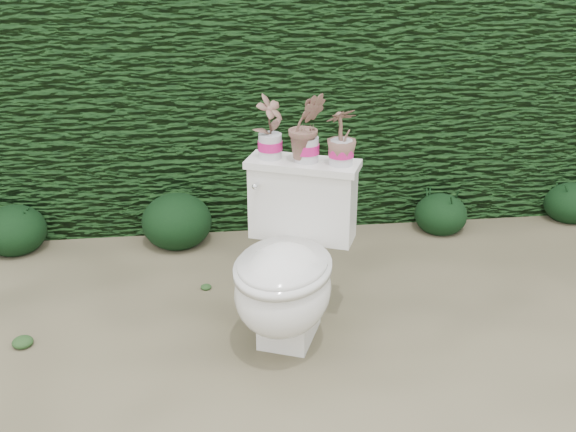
{
  "coord_description": "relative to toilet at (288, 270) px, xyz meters",
  "views": [
    {
      "loc": [
        -0.57,
        -2.84,
        1.85
      ],
      "look_at": [
        -0.23,
        0.06,
        0.55
      ],
      "focal_mm": 45.0,
      "sensor_mm": 36.0,
      "label": 1
    }
  ],
  "objects": [
    {
      "name": "hedge",
      "position": [
        0.24,
        1.68,
        0.44
      ],
      "size": [
        8.0,
        1.0,
        1.6
      ],
      "primitive_type": "cube",
      "color": "#193E14",
      "rests_on": "ground"
    },
    {
      "name": "liriope_clump_3",
      "position": [
        0.15,
        1.07,
        -0.23
      ],
      "size": [
        0.32,
        0.32,
        0.25
      ],
      "primitive_type": "ellipsoid",
      "color": "black",
      "rests_on": "ground"
    },
    {
      "name": "liriope_clump_5",
      "position": [
        1.9,
        1.14,
        -0.23
      ],
      "size": [
        0.32,
        0.32,
        0.26
      ],
      "primitive_type": "ellipsoid",
      "color": "black",
      "rests_on": "ground"
    },
    {
      "name": "ground",
      "position": [
        0.24,
        0.08,
        -0.36
      ],
      "size": [
        60.0,
        60.0,
        0.0
      ],
      "primitive_type": "plane",
      "color": "#7B7254",
      "rests_on": "ground"
    },
    {
      "name": "potted_plant_center",
      "position": [
        0.11,
        0.21,
        0.57
      ],
      "size": [
        0.17,
        0.14,
        0.3
      ],
      "primitive_type": "imported",
      "rotation": [
        0.0,
        0.0,
        0.05
      ],
      "color": "#2C631F",
      "rests_on": "toilet"
    },
    {
      "name": "liriope_clump_4",
      "position": [
        1.05,
        1.06,
        -0.23
      ],
      "size": [
        0.31,
        0.31,
        0.25
      ],
      "primitive_type": "ellipsoid",
      "color": "black",
      "rests_on": "ground"
    },
    {
      "name": "liriope_clump_1",
      "position": [
        -1.43,
        1.09,
        -0.21
      ],
      "size": [
        0.36,
        0.36,
        0.29
      ],
      "primitive_type": "ellipsoid",
      "color": "black",
      "rests_on": "ground"
    },
    {
      "name": "toilet",
      "position": [
        0.0,
        0.0,
        0.0
      ],
      "size": [
        0.68,
        0.8,
        0.78
      ],
      "rotation": [
        0.0,
        0.0,
        -0.4
      ],
      "color": "silver",
      "rests_on": "ground"
    },
    {
      "name": "liriope_clump_2",
      "position": [
        -0.52,
        1.07,
        -0.19
      ],
      "size": [
        0.4,
        0.4,
        0.32
      ],
      "primitive_type": "ellipsoid",
      "color": "black",
      "rests_on": "ground"
    },
    {
      "name": "potted_plant_left",
      "position": [
        -0.05,
        0.28,
        0.56
      ],
      "size": [
        0.17,
        0.17,
        0.27
      ],
      "primitive_type": "imported",
      "rotation": [
        0.0,
        0.0,
        0.75
      ],
      "color": "#2C631F",
      "rests_on": "toilet"
    },
    {
      "name": "potted_plant_right",
      "position": [
        0.25,
        0.16,
        0.54
      ],
      "size": [
        0.17,
        0.17,
        0.24
      ],
      "primitive_type": "imported",
      "rotation": [
        0.0,
        0.0,
        3.54
      ],
      "color": "#2C631F",
      "rests_on": "toilet"
    }
  ]
}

